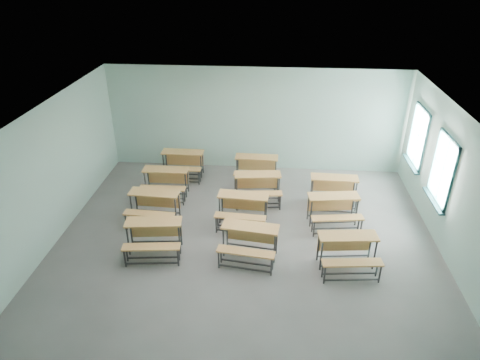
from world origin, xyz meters
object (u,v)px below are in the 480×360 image
object	(u,v)px
desk_unit_r1c0	(154,203)
desk_unit_r2c2	(334,187)
desk_unit_r0c2	(348,248)
desk_unit_r2c1	(258,184)
desk_unit_r0c1	(249,239)
desk_unit_r3c1	(256,166)
desk_unit_r1c1	(243,206)
desk_unit_r0c0	(154,234)
desk_unit_r2c0	(165,179)
desk_unit_r3c0	(182,161)
desk_unit_r1c2	(334,207)

from	to	relation	value
desk_unit_r1c0	desk_unit_r2c2	bearing A→B (deg)	17.51
desk_unit_r0c2	desk_unit_r2c1	bearing A→B (deg)	121.15
desk_unit_r0c1	desk_unit_r3c1	size ratio (longest dim) A/B	1.07
desk_unit_r1c1	desk_unit_r0c0	bearing A→B (deg)	-140.31
desk_unit_r0c1	desk_unit_r0c0	bearing A→B (deg)	-172.68
desk_unit_r1c1	desk_unit_r2c0	world-z (taller)	same
desk_unit_r2c0	desk_unit_r3c0	bearing A→B (deg)	78.76
desk_unit_r3c0	desk_unit_r0c0	bearing A→B (deg)	-87.89
desk_unit_r0c2	desk_unit_r3c0	world-z (taller)	same
desk_unit_r1c1	desk_unit_r3c1	size ratio (longest dim) A/B	1.04
desk_unit_r0c2	desk_unit_r1c2	xyz separation A→B (m)	(-0.12, 1.68, 0.00)
desk_unit_r1c1	desk_unit_r3c0	size ratio (longest dim) A/B	1.04
desk_unit_r0c2	desk_unit_r2c0	size ratio (longest dim) A/B	1.06
desk_unit_r2c2	desk_unit_r1c0	bearing A→B (deg)	-163.95
desk_unit_r2c1	desk_unit_r2c2	distance (m)	2.05
desk_unit_r2c1	desk_unit_r3c1	world-z (taller)	same
desk_unit_r0c0	desk_unit_r1c0	xyz separation A→B (m)	(-0.34, 1.30, 0.00)
desk_unit_r1c1	desk_unit_r3c0	distance (m)	3.17
desk_unit_r0c0	desk_unit_r3c1	xyz separation A→B (m)	(2.13, 3.62, 0.00)
desk_unit_r1c2	desk_unit_r2c1	size ratio (longest dim) A/B	1.02
desk_unit_r1c0	desk_unit_r1c2	distance (m)	4.51
desk_unit_r1c1	desk_unit_r3c1	world-z (taller)	same
desk_unit_r0c0	desk_unit_r1c0	bearing A→B (deg)	98.48
desk_unit_r2c2	desk_unit_r0c2	bearing A→B (deg)	-88.31
desk_unit_r0c0	desk_unit_r2c1	bearing A→B (deg)	42.13
desk_unit_r1c0	desk_unit_r1c2	xyz separation A→B (m)	(4.51, 0.20, 0.00)
desk_unit_r2c0	desk_unit_r2c2	world-z (taller)	same
desk_unit_r0c2	desk_unit_r2c2	xyz separation A→B (m)	(-0.01, 2.67, 0.00)
desk_unit_r2c1	desk_unit_r3c1	distance (m)	1.11
desk_unit_r1c1	desk_unit_r2c1	world-z (taller)	same
desk_unit_r2c1	desk_unit_r2c2	bearing A→B (deg)	-6.38
desk_unit_r1c1	desk_unit_r3c0	world-z (taller)	same
desk_unit_r0c1	desk_unit_r0c2	size ratio (longest dim) A/B	1.01
desk_unit_r0c0	desk_unit_r2c1	distance (m)	3.36
desk_unit_r2c0	desk_unit_r0c0	bearing A→B (deg)	-82.51
desk_unit_r0c0	desk_unit_r1c1	world-z (taller)	same
desk_unit_r0c0	desk_unit_r1c2	xyz separation A→B (m)	(4.16, 1.50, 0.00)
desk_unit_r1c0	desk_unit_r3c0	world-z (taller)	same
desk_unit_r0c2	desk_unit_r3c1	size ratio (longest dim) A/B	1.06
desk_unit_r1c0	desk_unit_r3c1	bearing A→B (deg)	46.18
desk_unit_r1c2	desk_unit_r3c0	distance (m)	4.86
desk_unit_r2c1	desk_unit_r2c2	xyz separation A→B (m)	(2.05, -0.02, 0.00)
desk_unit_r2c0	desk_unit_r3c0	world-z (taller)	same
desk_unit_r1c0	desk_unit_r2c1	bearing A→B (deg)	28.33
desk_unit_r2c0	desk_unit_r2c2	bearing A→B (deg)	-1.50
desk_unit_r1c0	desk_unit_r1c1	bearing A→B (deg)	4.39
desk_unit_r2c0	desk_unit_r1c1	bearing A→B (deg)	-29.11
desk_unit_r0c2	desk_unit_r1c2	bearing A→B (deg)	87.88
desk_unit_r2c2	desk_unit_r3c0	size ratio (longest dim) A/B	1.01
desk_unit_r2c1	desk_unit_r0c0	bearing A→B (deg)	-137.31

